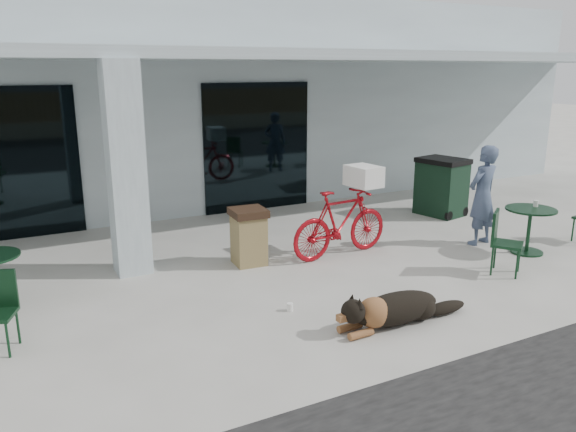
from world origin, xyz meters
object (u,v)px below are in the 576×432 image
cafe_table_far (529,231)px  wheeled_bin (441,187)px  dog (397,307)px  person (483,195)px  bicycle (341,223)px  trash_receptacle (249,236)px  cafe_chair_far_a (507,243)px

cafe_table_far → wheeled_bin: 2.67m
dog → cafe_table_far: (3.63, 1.16, 0.15)m
person → wheeled_bin: (0.80, 1.88, -0.27)m
person → wheeled_bin: size_ratio=1.46×
person → wheeled_bin: bearing=-124.1°
bicycle → cafe_table_far: (2.85, -1.31, -0.18)m
wheeled_bin → dog: bearing=-149.4°
person → dog: bearing=19.1°
person → trash_receptacle: 4.12m
bicycle → wheeled_bin: (3.32, 1.31, 0.04)m
cafe_chair_far_a → dog: bearing=158.0°
cafe_chair_far_a → wheeled_bin: bearing=27.5°
dog → cafe_chair_far_a: bearing=11.9°
cafe_table_far → dog: bearing=-162.3°
trash_receptacle → wheeled_bin: 4.90m
bicycle → person: person is taller
cafe_table_far → trash_receptacle: bearing=159.3°
dog → bicycle: bearing=70.4°
bicycle → cafe_table_far: size_ratio=2.29×
dog → cafe_table_far: cafe_table_far is taller
cafe_chair_far_a → person: size_ratio=0.55×
trash_receptacle → wheeled_bin: bearing=11.5°
cafe_table_far → trash_receptacle: (-4.33, 1.64, 0.07)m
cafe_chair_far_a → trash_receptacle: (-3.23, 2.17, -0.03)m
wheeled_bin → bicycle: bearing=-170.5°
cafe_chair_far_a → trash_receptacle: size_ratio=1.06×
dog → person: size_ratio=0.78×
person → wheeled_bin: 2.06m
cafe_table_far → person: bearing=114.6°
cafe_chair_far_a → person: person is taller
cafe_table_far → cafe_chair_far_a: size_ratio=0.86×
bicycle → cafe_table_far: 3.14m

